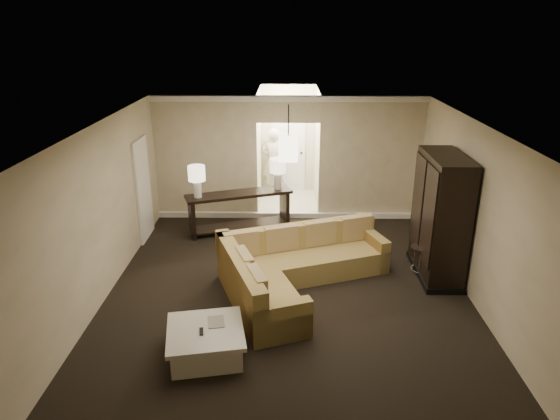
{
  "coord_description": "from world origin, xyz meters",
  "views": [
    {
      "loc": [
        -0.02,
        -6.87,
        4.26
      ],
      "look_at": [
        -0.14,
        1.2,
        1.22
      ],
      "focal_mm": 32.0,
      "sensor_mm": 36.0,
      "label": 1
    }
  ],
  "objects_px": {
    "coffee_table": "(206,342)",
    "console_table": "(239,208)",
    "sectional_sofa": "(292,268)",
    "person": "(274,158)",
    "drink_table": "(422,255)",
    "armoire": "(439,219)"
  },
  "relations": [
    {
      "from": "coffee_table",
      "to": "console_table",
      "type": "xyz_separation_m",
      "value": [
        0.06,
        4.35,
        0.31
      ]
    },
    {
      "from": "sectional_sofa",
      "to": "person",
      "type": "height_order",
      "value": "person"
    },
    {
      "from": "sectional_sofa",
      "to": "drink_table",
      "type": "height_order",
      "value": "sectional_sofa"
    },
    {
      "from": "coffee_table",
      "to": "person",
      "type": "xyz_separation_m",
      "value": [
        0.73,
        6.8,
        0.77
      ]
    },
    {
      "from": "sectional_sofa",
      "to": "drink_table",
      "type": "relative_size",
      "value": 5.84
    },
    {
      "from": "person",
      "to": "armoire",
      "type": "bearing_deg",
      "value": 127.12
    },
    {
      "from": "console_table",
      "to": "drink_table",
      "type": "distance_m",
      "value": 3.96
    },
    {
      "from": "sectional_sofa",
      "to": "armoire",
      "type": "distance_m",
      "value": 2.7
    },
    {
      "from": "sectional_sofa",
      "to": "coffee_table",
      "type": "distance_m",
      "value": 2.24
    },
    {
      "from": "coffee_table",
      "to": "person",
      "type": "height_order",
      "value": "person"
    },
    {
      "from": "console_table",
      "to": "armoire",
      "type": "bearing_deg",
      "value": -47.54
    },
    {
      "from": "sectional_sofa",
      "to": "coffee_table",
      "type": "xyz_separation_m",
      "value": [
        -1.18,
        -1.9,
        -0.14
      ]
    },
    {
      "from": "sectional_sofa",
      "to": "person",
      "type": "relative_size",
      "value": 1.61
    },
    {
      "from": "console_table",
      "to": "person",
      "type": "xyz_separation_m",
      "value": [
        0.67,
        2.45,
        0.46
      ]
    },
    {
      "from": "coffee_table",
      "to": "drink_table",
      "type": "height_order",
      "value": "drink_table"
    },
    {
      "from": "drink_table",
      "to": "person",
      "type": "distance_m",
      "value": 5.23
    },
    {
      "from": "coffee_table",
      "to": "armoire",
      "type": "height_order",
      "value": "armoire"
    },
    {
      "from": "sectional_sofa",
      "to": "coffee_table",
      "type": "relative_size",
      "value": 2.65
    },
    {
      "from": "coffee_table",
      "to": "console_table",
      "type": "height_order",
      "value": "console_table"
    },
    {
      "from": "coffee_table",
      "to": "drink_table",
      "type": "xyz_separation_m",
      "value": [
        3.51,
        2.4,
        0.18
      ]
    },
    {
      "from": "coffee_table",
      "to": "armoire",
      "type": "distance_m",
      "value": 4.53
    },
    {
      "from": "coffee_table",
      "to": "drink_table",
      "type": "relative_size",
      "value": 2.21
    }
  ]
}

